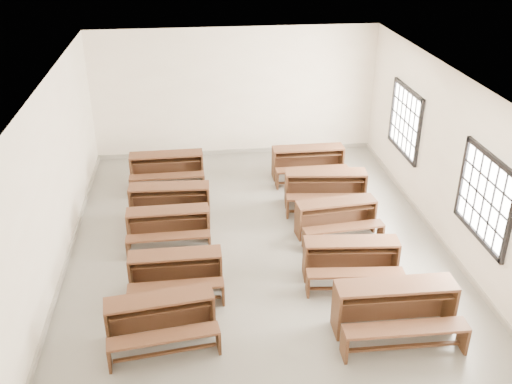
{
  "coord_description": "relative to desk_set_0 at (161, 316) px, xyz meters",
  "views": [
    {
      "loc": [
        -1.13,
        -9.34,
        5.79
      ],
      "look_at": [
        0.0,
        0.0,
        1.0
      ],
      "focal_mm": 40.0,
      "sensor_mm": 36.0,
      "label": 1
    }
  ],
  "objects": [
    {
      "name": "desk_set_5",
      "position": [
        3.45,
        -0.24,
        0.06
      ],
      "size": [
        1.81,
        0.96,
        0.81
      ],
      "rotation": [
        0.0,
        0.0,
        -0.02
      ],
      "color": "brown",
      "rests_on": "ground"
    },
    {
      "name": "desk_set_6",
      "position": [
        3.17,
        1.16,
        0.01
      ],
      "size": [
        1.67,
        0.97,
        0.72
      ],
      "rotation": [
        0.0,
        0.0,
        -0.09
      ],
      "color": "brown",
      "rests_on": "ground"
    },
    {
      "name": "desk_set_3",
      "position": [
        0.08,
        3.63,
        0.01
      ],
      "size": [
        1.65,
        0.92,
        0.72
      ],
      "rotation": [
        0.0,
        0.0,
        -0.05
      ],
      "color": "brown",
      "rests_on": "ground"
    },
    {
      "name": "room",
      "position": [
        1.81,
        2.65,
        1.73
      ],
      "size": [
        8.5,
        8.5,
        3.2
      ],
      "color": "slate",
      "rests_on": "ground"
    },
    {
      "name": "desk_set_4",
      "position": [
        -0.01,
        5.25,
        0.02
      ],
      "size": [
        1.66,
        0.88,
        0.74
      ],
      "rotation": [
        0.0,
        0.0,
        0.02
      ],
      "color": "brown",
      "rests_on": "ground"
    },
    {
      "name": "desk_set_9",
      "position": [
        3.26,
        5.22,
        0.02
      ],
      "size": [
        1.65,
        0.86,
        0.74
      ],
      "rotation": [
        0.0,
        0.0,
        0.0
      ],
      "color": "brown",
      "rests_on": "ground"
    },
    {
      "name": "desk_set_0",
      "position": [
        0.0,
        0.0,
        0.0
      ],
      "size": [
        1.66,
        1.0,
        0.71
      ],
      "rotation": [
        0.0,
        0.0,
        0.12
      ],
      "color": "brown",
      "rests_on": "ground"
    },
    {
      "name": "desk_set_7",
      "position": [
        3.28,
        2.63,
        -0.01
      ],
      "size": [
        1.62,
        0.95,
        0.7
      ],
      "rotation": [
        0.0,
        0.0,
        0.1
      ],
      "color": "brown",
      "rests_on": "ground"
    },
    {
      "name": "desk_set_8",
      "position": [
        3.34,
        3.81,
        0.03
      ],
      "size": [
        1.79,
        1.06,
        0.76
      ],
      "rotation": [
        0.0,
        0.0,
        -0.11
      ],
      "color": "brown",
      "rests_on": "ground"
    },
    {
      "name": "desk_set_1",
      "position": [
        0.21,
        1.17,
        -0.01
      ],
      "size": [
        1.53,
        0.8,
        0.69
      ],
      "rotation": [
        0.0,
        0.0,
        0.01
      ],
      "color": "brown",
      "rests_on": "ground"
    },
    {
      "name": "desk_set_2",
      "position": [
        0.07,
        2.69,
        -0.01
      ],
      "size": [
        1.54,
        0.81,
        0.69
      ],
      "rotation": [
        0.0,
        0.0,
        0.01
      ],
      "color": "brown",
      "rests_on": "ground"
    }
  ]
}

